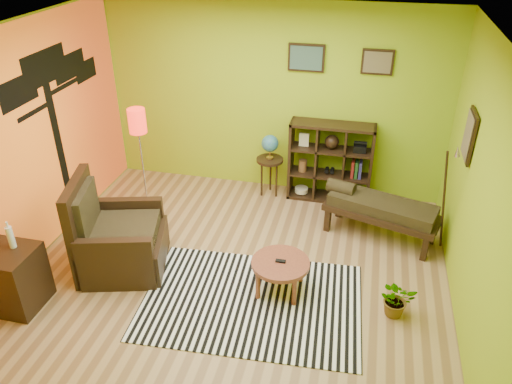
% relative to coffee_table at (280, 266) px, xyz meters
% --- Properties ---
extents(ground, '(5.00, 5.00, 0.00)m').
position_rel_coffee_table_xyz_m(ground, '(-0.59, 0.19, -0.35)').
color(ground, '#A88153').
rests_on(ground, ground).
extents(room_shell, '(5.04, 4.54, 2.82)m').
position_rel_coffee_table_xyz_m(room_shell, '(-0.68, 0.20, 1.45)').
color(room_shell, '#95B819').
rests_on(room_shell, ground).
extents(zebra_rug, '(2.51, 1.78, 0.01)m').
position_rel_coffee_table_xyz_m(zebra_rug, '(-0.27, -0.27, -0.34)').
color(zebra_rug, white).
rests_on(zebra_rug, ground).
extents(coffee_table, '(0.66, 0.66, 0.42)m').
position_rel_coffee_table_xyz_m(coffee_table, '(0.00, 0.00, 0.00)').
color(coffee_table, brown).
rests_on(coffee_table, ground).
extents(armchair, '(1.18, 1.18, 1.18)m').
position_rel_coffee_table_xyz_m(armchair, '(-2.00, -0.00, 0.01)').
color(armchair, black).
rests_on(armchair, ground).
extents(side_cabinet, '(0.60, 0.54, 1.02)m').
position_rel_coffee_table_xyz_m(side_cabinet, '(-2.79, -0.88, 0.01)').
color(side_cabinet, black).
rests_on(side_cabinet, ground).
extents(floor_lamp, '(0.24, 0.24, 1.60)m').
position_rel_coffee_table_xyz_m(floor_lamp, '(-2.13, 1.16, 0.95)').
color(floor_lamp, silver).
rests_on(floor_lamp, ground).
extents(globe_table, '(0.40, 0.40, 0.97)m').
position_rel_coffee_table_xyz_m(globe_table, '(-0.57, 2.15, 0.39)').
color(globe_table, black).
rests_on(globe_table, ground).
extents(cube_shelf, '(1.20, 0.35, 1.20)m').
position_rel_coffee_table_xyz_m(cube_shelf, '(0.33, 2.22, 0.25)').
color(cube_shelf, black).
rests_on(cube_shelf, ground).
extents(bench, '(1.55, 0.93, 0.68)m').
position_rel_coffee_table_xyz_m(bench, '(1.04, 1.37, 0.09)').
color(bench, black).
rests_on(bench, ground).
extents(potted_plant, '(0.47, 0.50, 0.33)m').
position_rel_coffee_table_xyz_m(potted_plant, '(1.28, -0.10, -0.18)').
color(potted_plant, '#26661E').
rests_on(potted_plant, ground).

